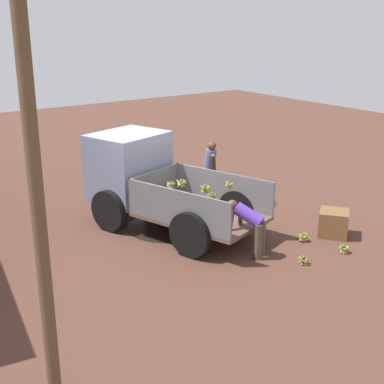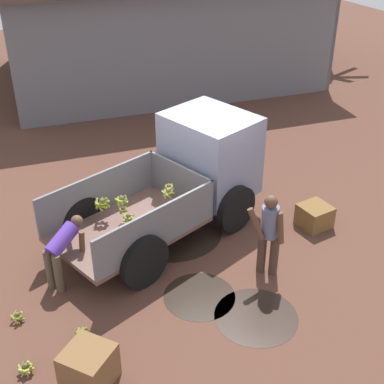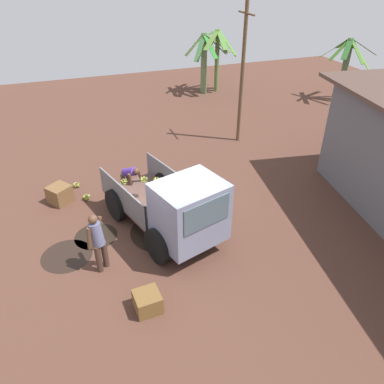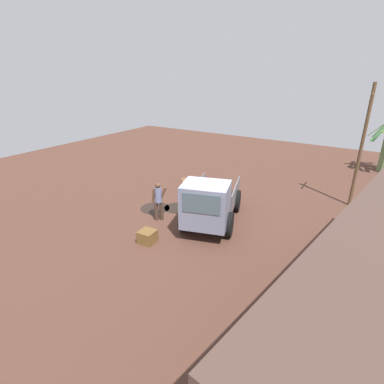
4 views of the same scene
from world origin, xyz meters
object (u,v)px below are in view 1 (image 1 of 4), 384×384
object	(u,v)px
utility_pole	(39,218)
banana_bunch_on_ground_2	(303,237)
wooden_crate_0	(334,223)
wooden_crate_1	(151,183)
cargo_truck	(143,178)
banana_bunch_on_ground_1	(303,259)
banana_bunch_on_ground_0	(344,248)
person_foreground_visitor	(210,169)
person_worker_loading	(249,223)

from	to	relation	value
utility_pole	banana_bunch_on_ground_2	world-z (taller)	utility_pole
banana_bunch_on_ground_2	wooden_crate_0	xyz separation A→B (m)	(-0.15, -0.81, 0.18)
banana_bunch_on_ground_2	wooden_crate_0	distance (m)	0.85
wooden_crate_1	cargo_truck	bearing A→B (deg)	144.55
banana_bunch_on_ground_2	wooden_crate_0	size ratio (longest dim) A/B	0.40
banana_bunch_on_ground_1	banana_bunch_on_ground_0	bearing A→B (deg)	-96.20
person_foreground_visitor	banana_bunch_on_ground_1	xyz separation A→B (m)	(-4.19, 0.84, -0.81)
utility_pole	person_foreground_visitor	world-z (taller)	utility_pole
person_worker_loading	banana_bunch_on_ground_2	xyz separation A→B (m)	(-0.17, -1.46, -0.60)
utility_pole	banana_bunch_on_ground_0	xyz separation A→B (m)	(1.68, -7.00, -2.76)
utility_pole	banana_bunch_on_ground_1	size ratio (longest dim) A/B	22.72
person_worker_loading	wooden_crate_1	world-z (taller)	person_worker_loading
person_worker_loading	banana_bunch_on_ground_2	distance (m)	1.59
person_worker_loading	banana_bunch_on_ground_1	world-z (taller)	person_worker_loading
banana_bunch_on_ground_0	banana_bunch_on_ground_2	distance (m)	0.96
cargo_truck	person_worker_loading	world-z (taller)	cargo_truck
utility_pole	banana_bunch_on_ground_0	world-z (taller)	utility_pole
person_foreground_visitor	banana_bunch_on_ground_2	bearing A→B (deg)	-38.32
banana_bunch_on_ground_1	banana_bunch_on_ground_2	distance (m)	1.17
person_worker_loading	wooden_crate_1	distance (m)	4.99
person_foreground_visitor	banana_bunch_on_ground_2	size ratio (longest dim) A/B	6.40
utility_pole	banana_bunch_on_ground_1	bearing A→B (deg)	-73.03
person_worker_loading	wooden_crate_1	size ratio (longest dim) A/B	2.00
person_foreground_visitor	banana_bunch_on_ground_0	world-z (taller)	person_foreground_visitor
utility_pole	banana_bunch_on_ground_0	bearing A→B (deg)	-76.50
wooden_crate_0	person_worker_loading	bearing A→B (deg)	81.82
banana_bunch_on_ground_0	banana_bunch_on_ground_2	world-z (taller)	banana_bunch_on_ground_2
banana_bunch_on_ground_0	banana_bunch_on_ground_2	xyz separation A→B (m)	(0.92, 0.24, 0.01)
banana_bunch_on_ground_1	utility_pole	bearing A→B (deg)	106.97
person_foreground_visitor	banana_bunch_on_ground_2	xyz separation A→B (m)	(-3.39, -0.02, -0.80)
cargo_truck	person_foreground_visitor	distance (m)	2.25
banana_bunch_on_ground_0	wooden_crate_1	distance (m)	6.12
banana_bunch_on_ground_2	banana_bunch_on_ground_0	bearing A→B (deg)	-165.18
banana_bunch_on_ground_0	wooden_crate_0	size ratio (longest dim) A/B	0.38
person_foreground_visitor	banana_bunch_on_ground_1	bearing A→B (deg)	-49.91
wooden_crate_1	utility_pole	bearing A→B (deg)	142.36
banana_bunch_on_ground_0	banana_bunch_on_ground_1	distance (m)	1.11
wooden_crate_0	banana_bunch_on_ground_1	bearing A→B (deg)	111.35
banana_bunch_on_ground_0	wooden_crate_1	size ratio (longest dim) A/B	0.42
person_foreground_visitor	wooden_crate_1	distance (m)	2.01
cargo_truck	banana_bunch_on_ground_0	bearing A→B (deg)	-165.41
person_foreground_visitor	person_worker_loading	size ratio (longest dim) A/B	1.43
wooden_crate_1	banana_bunch_on_ground_1	bearing A→B (deg)	179.59
banana_bunch_on_ground_1	wooden_crate_1	xyz separation A→B (m)	(5.91, -0.04, 0.13)
cargo_truck	utility_pole	xyz separation A→B (m)	(-5.70, 4.52, 1.76)
cargo_truck	wooden_crate_1	world-z (taller)	cargo_truck
cargo_truck	person_worker_loading	size ratio (longest dim) A/B	3.93
banana_bunch_on_ground_2	wooden_crate_1	bearing A→B (deg)	9.05
cargo_truck	utility_pole	world-z (taller)	utility_pole
utility_pole	banana_bunch_on_ground_1	world-z (taller)	utility_pole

